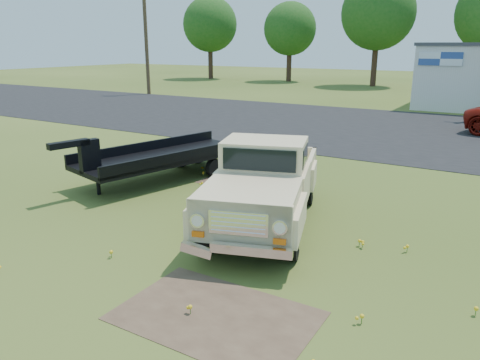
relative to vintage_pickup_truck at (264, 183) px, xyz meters
name	(u,v)px	position (x,y,z in m)	size (l,w,h in m)	color
ground	(235,232)	(-0.32, -0.78, -1.01)	(140.00, 140.00, 0.00)	#394E19
asphalt_lot	(395,130)	(-0.32, 14.22, -1.01)	(90.00, 14.00, 0.02)	black
dirt_patch_a	(216,316)	(1.18, -3.78, -1.01)	(3.00, 2.00, 0.01)	#4C3828
dirt_patch_b	(239,181)	(-2.32, 2.72, -1.01)	(2.20, 1.60, 0.01)	#4C3828
utility_pole_west	(146,37)	(-22.32, 21.22, 3.59)	(1.60, 0.30, 9.00)	#4D3723
treeline_a	(210,24)	(-28.32, 39.22, 5.29)	(6.40, 6.40, 9.52)	#3C261B
treeline_b	(290,29)	(-18.32, 40.22, 4.66)	(5.76, 5.76, 8.57)	#3C261B
treeline_c	(378,13)	(-8.32, 38.72, 5.93)	(7.04, 7.04, 10.47)	#3C261B
vintage_pickup_truck	(264,183)	(0.00, 0.00, 0.00)	(2.16, 5.56, 2.02)	beige
flatbed_trailer	(164,153)	(-4.44, 1.81, -0.19)	(2.00, 5.99, 1.63)	black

